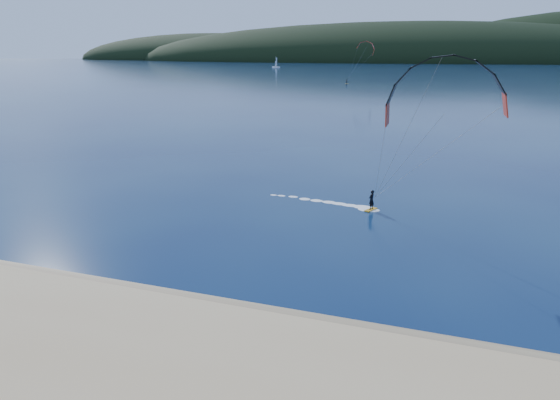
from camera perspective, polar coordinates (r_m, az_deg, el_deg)
name	(u,v)px	position (r m, az deg, el deg)	size (l,w,h in m)	color
ground	(121,345)	(25.62, -18.55, -16.20)	(1800.00, 1800.00, 0.00)	#08153C
wet_sand	(169,301)	(28.73, -13.21, -11.69)	(220.00, 2.50, 0.10)	#7E6349
headland	(432,61)	(762.20, 17.84, 15.56)	(1200.00, 310.00, 140.00)	black
kitesurfer_near	(439,118)	(35.90, 18.60, 9.36)	(20.28, 9.14, 12.39)	orange
kitesurfer_far	(365,51)	(216.59, 10.16, 17.19)	(13.24, 6.10, 17.48)	orange
sailboat	(276,67)	(444.69, -0.48, 15.71)	(7.21, 4.58, 10.15)	white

